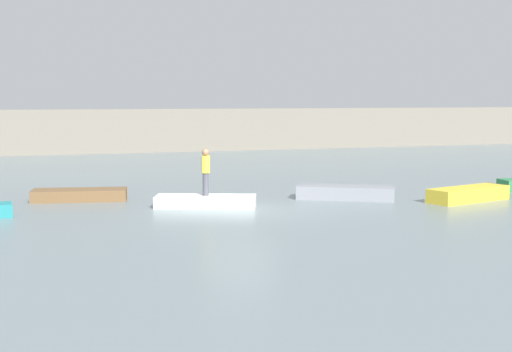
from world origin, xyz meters
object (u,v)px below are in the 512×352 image
at_px(rowboat_brown, 79,195).
at_px(rowboat_grey, 345,193).
at_px(rowboat_white, 206,201).
at_px(person_yellow_shirt, 205,169).
at_px(rowboat_yellow, 468,194).

distance_m(rowboat_brown, rowboat_grey, 10.55).
bearing_deg(rowboat_white, person_yellow_shirt, -159.48).
relative_size(rowboat_brown, rowboat_white, 0.99).
distance_m(rowboat_yellow, person_yellow_shirt, 10.39).
height_order(rowboat_yellow, person_yellow_shirt, person_yellow_shirt).
bearing_deg(rowboat_brown, rowboat_grey, -6.14).
distance_m(rowboat_grey, person_yellow_shirt, 5.92).
height_order(rowboat_grey, person_yellow_shirt, person_yellow_shirt).
xyz_separation_m(rowboat_white, person_yellow_shirt, (-0.00, 0.00, 1.20)).
height_order(rowboat_brown, rowboat_white, rowboat_brown).
xyz_separation_m(rowboat_white, rowboat_yellow, (10.18, -1.71, 0.06)).
distance_m(rowboat_brown, person_yellow_shirt, 5.51).
xyz_separation_m(rowboat_grey, rowboat_yellow, (4.38, -1.92, 0.00)).
distance_m(rowboat_brown, rowboat_white, 5.38).
bearing_deg(rowboat_brown, rowboat_yellow, -8.38).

